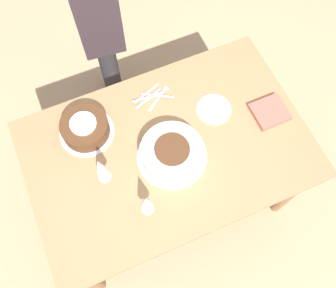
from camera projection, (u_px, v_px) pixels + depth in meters
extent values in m
plane|color=tan|center=(168.00, 192.00, 2.55)|extent=(12.00, 12.00, 0.00)
cube|color=#9E754C|center=(168.00, 149.00, 1.86)|extent=(1.39, 0.91, 0.03)
cylinder|color=brown|center=(232.00, 88.00, 2.45)|extent=(0.07, 0.07, 0.74)
cylinder|color=brown|center=(49.00, 159.00, 2.25)|extent=(0.07, 0.07, 0.74)
cylinder|color=brown|center=(292.00, 191.00, 2.17)|extent=(0.07, 0.07, 0.74)
cylinder|color=brown|center=(89.00, 281.00, 1.98)|extent=(0.07, 0.07, 0.74)
cylinder|color=white|center=(173.00, 156.00, 1.83)|extent=(0.34, 0.34, 0.01)
cylinder|color=silver|center=(173.00, 153.00, 1.79)|extent=(0.30, 0.30, 0.08)
cylinder|color=#4C2D19|center=(173.00, 149.00, 1.74)|extent=(0.17, 0.17, 0.01)
cylinder|color=white|center=(87.00, 132.00, 1.88)|extent=(0.28, 0.28, 0.01)
cylinder|color=#4C2D19|center=(85.00, 128.00, 1.84)|extent=(0.24, 0.24, 0.08)
cylinder|color=silver|center=(83.00, 123.00, 1.79)|extent=(0.13, 0.13, 0.01)
cylinder|color=silver|center=(105.00, 177.00, 1.78)|extent=(0.06, 0.06, 0.00)
cylinder|color=silver|center=(104.00, 174.00, 1.74)|extent=(0.01, 0.01, 0.08)
cone|color=silver|center=(100.00, 166.00, 1.65)|extent=(0.05, 0.05, 0.12)
cylinder|color=silver|center=(148.00, 209.00, 1.72)|extent=(0.06, 0.06, 0.00)
cylinder|color=silver|center=(147.00, 207.00, 1.68)|extent=(0.01, 0.01, 0.08)
cone|color=silver|center=(146.00, 202.00, 1.60)|extent=(0.06, 0.06, 0.10)
cylinder|color=white|center=(214.00, 109.00, 1.93)|extent=(0.18, 0.18, 0.01)
cube|color=silver|center=(158.00, 98.00, 1.96)|extent=(0.15, 0.11, 0.00)
cube|color=silver|center=(147.00, 93.00, 1.97)|extent=(0.16, 0.07, 0.00)
cube|color=silver|center=(155.00, 96.00, 1.96)|extent=(0.17, 0.04, 0.00)
cube|color=silver|center=(148.00, 99.00, 1.95)|extent=(0.16, 0.07, 0.00)
cube|color=silver|center=(157.00, 96.00, 1.95)|extent=(0.15, 0.10, 0.00)
cube|color=silver|center=(148.00, 97.00, 1.94)|extent=(0.17, 0.02, 0.00)
cube|color=#B75B4C|center=(270.00, 112.00, 1.91)|extent=(0.17, 0.16, 0.03)
cylinder|color=#232328|center=(105.00, 56.00, 2.52)|extent=(0.11, 0.11, 0.79)
cylinder|color=#232328|center=(113.00, 82.00, 2.44)|extent=(0.11, 0.11, 0.79)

